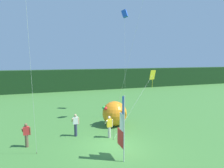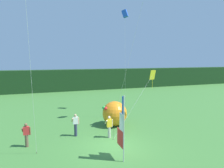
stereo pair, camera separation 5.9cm
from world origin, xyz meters
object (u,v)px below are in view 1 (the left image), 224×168
person_near_banner (76,124)px  kite_blue_box_2 (125,14)px  person_mid_field (109,126)px  person_far_left (26,134)px  banner_flag (122,129)px  inflatable_balloon (115,113)px  kite_yellow_diamond_4 (151,78)px

person_near_banner → kite_blue_box_2: (6.29, 5.70, 9.57)m
person_mid_field → person_far_left: person_mid_field is taller
banner_flag → kite_blue_box_2: (4.33, 10.08, 8.66)m
person_mid_field → inflatable_balloon: (1.30, 2.43, 0.20)m
kite_blue_box_2 → banner_flag: bearing=-113.2°
person_near_banner → banner_flag: bearing=-65.8°
banner_flag → person_mid_field: bearing=84.4°
banner_flag → kite_yellow_diamond_4: bearing=43.4°
person_far_left → kite_yellow_diamond_4: (9.24, 0.17, 3.38)m
banner_flag → kite_yellow_diamond_4: (3.94, 3.73, 2.42)m
person_near_banner → person_far_left: bearing=-166.2°
inflatable_balloon → person_far_left: bearing=-162.7°
person_far_left → person_near_banner: bearing=13.8°
person_near_banner → person_far_left: size_ratio=1.06×
person_far_left → inflatable_balloon: inflatable_balloon is taller
person_mid_field → banner_flag: bearing=-95.6°
person_mid_field → kite_blue_box_2: kite_blue_box_2 is taller
person_far_left → inflatable_balloon: size_ratio=0.75×
banner_flag → person_near_banner: bearing=114.2°
banner_flag → person_far_left: banner_flag is taller
person_near_banner → kite_yellow_diamond_4: (5.91, -0.65, 3.33)m
person_mid_field → person_far_left: (-5.62, 0.28, -0.01)m
banner_flag → person_near_banner: (-1.97, 4.38, -0.92)m
person_far_left → kite_yellow_diamond_4: 9.84m
banner_flag → person_far_left: bearing=146.1°
person_near_banner → inflatable_balloon: bearing=20.4°
kite_yellow_diamond_4 → banner_flag: bearing=-136.6°
person_mid_field → person_far_left: bearing=177.1°
person_near_banner → inflatable_balloon: 3.83m
inflatable_balloon → kite_yellow_diamond_4: bearing=-40.5°
person_far_left → inflatable_balloon: (6.92, 2.15, 0.22)m
person_mid_field → kite_yellow_diamond_4: kite_yellow_diamond_4 is taller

